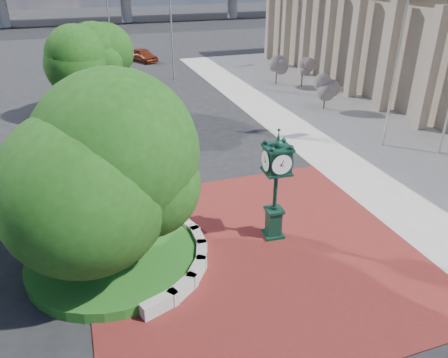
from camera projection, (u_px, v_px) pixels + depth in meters
ground at (242, 237)px, 17.42m from camera, size 200.00×200.00×0.00m
plaza at (251, 251)px, 16.56m from camera, size 12.00×12.00×0.04m
sidewalk at (404, 118)px, 30.50m from camera, size 20.00×50.00×0.04m
planter_wall at (175, 244)px, 16.51m from camera, size 2.96×6.77×0.54m
grass_bed at (114, 258)px, 15.88m from camera, size 6.10×6.10×0.40m
tree_planter at (102, 171)px, 14.29m from camera, size 5.20×5.20×6.33m
tree_street at (95, 68)px, 30.02m from camera, size 4.40×4.40×5.45m
post_clock at (276, 181)px, 16.39m from camera, size 0.99×0.99×4.49m
parked_car at (143, 55)px, 47.35m from camera, size 3.07×4.38×1.39m
flagpole_b at (398, 59)px, 23.75m from camera, size 1.55×0.21×9.93m
street_lamp_near at (173, 26)px, 38.29m from camera, size 1.79×0.55×8.07m
street_lamp_far at (109, 6)px, 48.69m from camera, size 2.06×0.36×9.16m
shrub_near at (326, 88)px, 31.73m from camera, size 1.20×1.20×2.20m
shrub_mid at (303, 68)px, 37.40m from camera, size 1.20×1.20×2.20m
shrub_far at (277, 66)px, 38.12m from camera, size 1.20×1.20×2.20m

